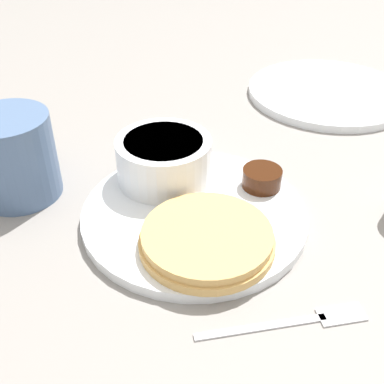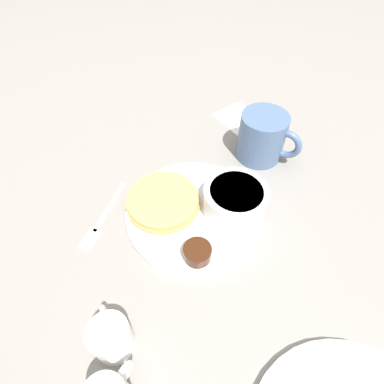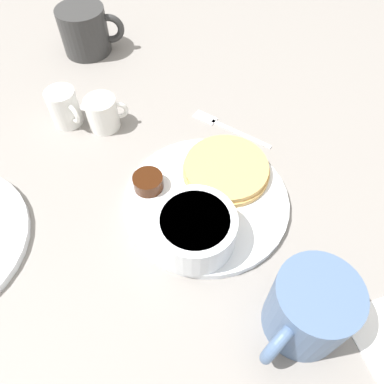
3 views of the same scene
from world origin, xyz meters
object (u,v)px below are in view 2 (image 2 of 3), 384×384
Objects in this scene: plate at (194,212)px; coffee_mug at (263,137)px; bowl at (235,199)px; fork at (100,222)px; creamer_pitcher_near at (111,337)px.

plate is 0.21m from coffee_mug.
plate is 1.96× the size of coffee_mug.
bowl is 0.17m from coffee_mug.
bowl is at bearing 120.80° from coffee_mug.
plate is 2.22× the size of bowl.
fork is (0.08, 0.15, -0.00)m from plate.
fork is at bearing 60.90° from plate.
bowl reaches higher than plate.
bowl reaches higher than creamer_pitcher_near.
fork is at bearing 84.55° from coffee_mug.
creamer_pitcher_near is at bearing 161.96° from fork.
plate is at bearing 103.41° from coffee_mug.
bowl is 0.28m from creamer_pitcher_near.
plate is at bearing 57.60° from bowl.
bowl is 0.24m from fork.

